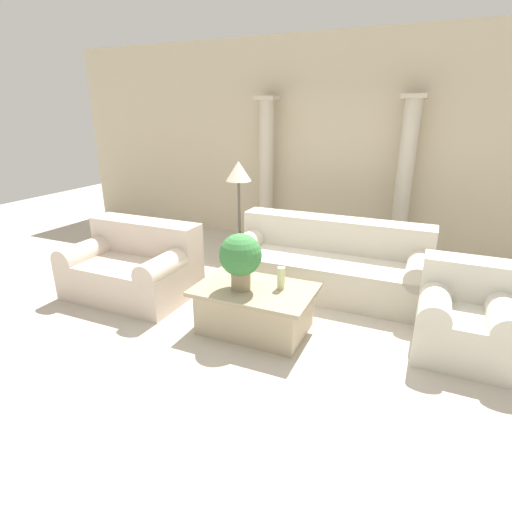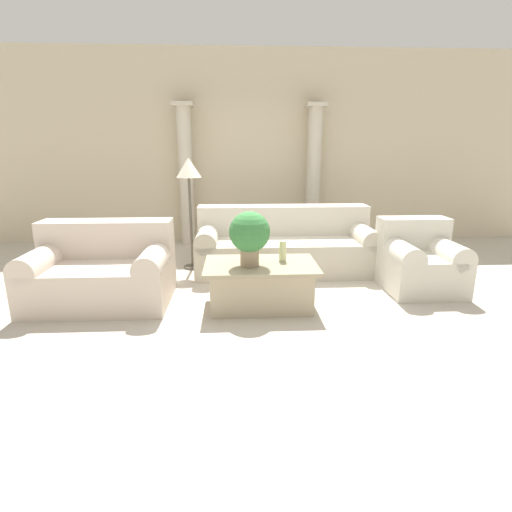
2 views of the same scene
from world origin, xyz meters
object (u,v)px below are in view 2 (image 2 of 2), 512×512
coffee_table (261,284)px  loveseat (103,270)px  floor_lamp (189,177)px  armchair (419,260)px  potted_plant (250,234)px  sofa_long (285,245)px

coffee_table → loveseat: bearing=172.0°
loveseat → floor_lamp: (0.83, 1.17, 0.90)m
loveseat → armchair: (3.59, 0.22, 0.00)m
coffee_table → potted_plant: 0.57m
sofa_long → potted_plant: 1.54m
coffee_table → armchair: bearing=13.6°
loveseat → potted_plant: (1.58, -0.31, 0.44)m
sofa_long → coffee_table: 1.37m
loveseat → coffee_table: 1.71m
sofa_long → armchair: bearing=-29.6°
potted_plant → sofa_long: bearing=69.1°
coffee_table → armchair: 1.95m
sofa_long → potted_plant: (-0.52, -1.37, 0.45)m
floor_lamp → potted_plant: bearing=-63.4°
loveseat → armchair: bearing=3.5°
sofa_long → armchair: sofa_long is taller
loveseat → coffee_table: loveseat is taller
sofa_long → loveseat: bearing=-153.2°
loveseat → potted_plant: size_ratio=2.59×
floor_lamp → armchair: size_ratio=1.71×
sofa_long → coffee_table: size_ratio=2.04×
sofa_long → floor_lamp: floor_lamp is taller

